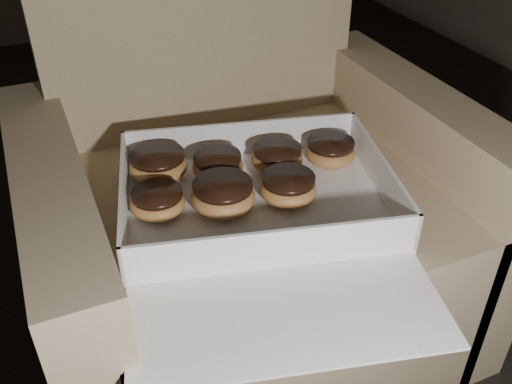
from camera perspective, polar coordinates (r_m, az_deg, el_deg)
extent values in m
cube|color=tan|center=(1.15, -0.07, -6.65)|extent=(0.64, 0.64, 0.37)
cube|color=tan|center=(1.19, -5.96, 17.68)|extent=(0.64, 0.12, 0.46)
cube|color=tan|center=(1.06, -17.66, -8.81)|extent=(0.11, 0.64, 0.49)
cube|color=tan|center=(1.26, 14.45, -0.18)|extent=(0.11, 0.64, 0.49)
cube|color=white|center=(0.98, 0.00, -1.15)|extent=(0.51, 0.43, 0.01)
cube|color=white|center=(1.09, -1.46, 5.45)|extent=(0.43, 0.11, 0.07)
cube|color=white|center=(0.83, 1.92, -5.68)|extent=(0.43, 0.11, 0.07)
cube|color=white|center=(0.95, -13.08, -0.64)|extent=(0.08, 0.32, 0.07)
cube|color=white|center=(1.01, 12.31, 1.83)|extent=(0.08, 0.32, 0.07)
cube|color=#E85D7C|center=(1.01, 12.54, 1.85)|extent=(0.08, 0.32, 0.06)
cube|color=white|center=(0.79, 3.25, -12.27)|extent=(0.47, 0.29, 0.01)
ellipsoid|color=#BB8641|center=(0.97, 3.22, 0.33)|extent=(0.10, 0.10, 0.05)
cylinder|color=black|center=(0.96, 3.26, 1.33)|extent=(0.09, 0.09, 0.01)
ellipsoid|color=#BB8641|center=(0.95, -3.31, -0.47)|extent=(0.11, 0.11, 0.05)
cylinder|color=black|center=(0.93, -3.36, 0.66)|extent=(0.10, 0.10, 0.01)
ellipsoid|color=#BB8641|center=(0.95, -9.78, -1.10)|extent=(0.09, 0.09, 0.04)
cylinder|color=black|center=(0.94, -9.90, -0.16)|extent=(0.08, 0.08, 0.01)
ellipsoid|color=#BB8641|center=(1.05, 2.10, 3.31)|extent=(0.10, 0.10, 0.05)
cylinder|color=black|center=(1.04, 2.13, 4.26)|extent=(0.09, 0.09, 0.01)
ellipsoid|color=#BB8641|center=(1.08, 7.41, 3.95)|extent=(0.09, 0.09, 0.05)
cylinder|color=black|center=(1.07, 7.49, 4.86)|extent=(0.09, 0.09, 0.01)
ellipsoid|color=#BB8641|center=(1.04, -9.74, 2.57)|extent=(0.10, 0.10, 0.05)
cylinder|color=black|center=(1.03, -9.86, 3.60)|extent=(0.10, 0.10, 0.01)
ellipsoid|color=#BB8641|center=(1.03, -3.85, 2.57)|extent=(0.09, 0.09, 0.04)
cylinder|color=black|center=(1.02, -3.89, 3.49)|extent=(0.09, 0.09, 0.01)
ellipsoid|color=black|center=(0.86, -11.55, -7.61)|extent=(0.01, 0.01, 0.00)
ellipsoid|color=black|center=(0.87, -2.45, -5.95)|extent=(0.01, 0.01, 0.00)
ellipsoid|color=black|center=(0.92, 13.15, -4.52)|extent=(0.01, 0.01, 0.00)
ellipsoid|color=black|center=(0.88, 3.64, -5.58)|extent=(0.01, 0.01, 0.00)
ellipsoid|color=black|center=(0.87, -8.26, -6.38)|extent=(0.01, 0.01, 0.00)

